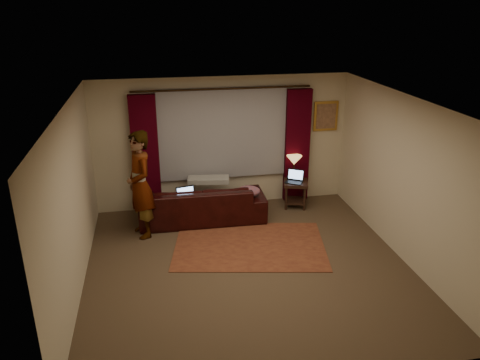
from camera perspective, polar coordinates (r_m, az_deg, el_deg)
name	(u,v)px	position (r m, az deg, el deg)	size (l,w,h in m)	color
floor	(248,267)	(7.52, 1.00, -10.50)	(5.00, 5.00, 0.01)	brown
ceiling	(249,103)	(6.54, 1.15, 9.32)	(5.00, 5.00, 0.02)	silver
wall_back	(223,143)	(9.24, -2.14, 4.56)	(5.00, 0.02, 2.60)	beige
wall_front	(301,285)	(4.79, 7.41, -12.58)	(5.00, 0.02, 2.60)	beige
wall_left	(72,203)	(6.89, -19.75, -2.70)	(0.02, 5.00, 2.60)	beige
wall_right	(404,179)	(7.80, 19.34, 0.13)	(0.02, 5.00, 2.60)	beige
sheer_curtain	(223,134)	(9.13, -2.10, 5.66)	(2.50, 0.05, 1.80)	gray
drape_left	(146,155)	(9.08, -11.43, 3.04)	(0.50, 0.14, 2.30)	#33010B
drape_right	(297,146)	(9.51, 6.96, 4.14)	(0.50, 0.14, 2.30)	#33010B
curtain_rod	(223,89)	(8.89, -2.13, 11.04)	(0.04, 0.04, 3.40)	black
picture_frame	(326,116)	(9.63, 10.40, 7.68)	(0.50, 0.04, 0.60)	#B47F30
sofa	(202,196)	(8.83, -4.64, -2.02)	(2.35, 1.02, 0.95)	black
throw_blanket	(208,167)	(8.93, -3.91, 1.57)	(0.79, 0.32, 0.09)	#989792
clothing_pile	(248,192)	(8.76, 0.98, -1.45)	(0.46, 0.35, 0.19)	#855062
laptop_sofa	(188,196)	(8.57, -6.41, -1.91)	(0.35, 0.38, 0.25)	black
area_rug	(250,245)	(8.08, 1.18, -7.97)	(2.54, 1.69, 0.01)	brown
end_table	(295,194)	(9.50, 6.75, -1.71)	(0.47, 0.47, 0.54)	black
tiffany_lamp	(294,167)	(9.44, 6.58, 1.53)	(0.31, 0.31, 0.49)	olive
laptop_table	(294,177)	(9.30, 6.60, 0.39)	(0.33, 0.36, 0.24)	black
person	(140,185)	(8.24, -12.08, -0.59)	(0.56, 0.56, 1.91)	#989792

